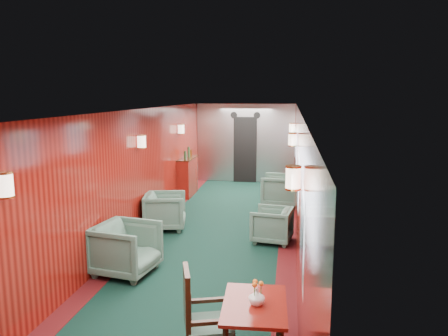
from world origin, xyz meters
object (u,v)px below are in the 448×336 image
side_chair (199,315)px  armchair_left_far (165,211)px  armchair_right_far (279,190)px  armchair_right_near (272,225)px  dining_table (255,313)px  armchair_left_near (126,249)px  credenza (187,176)px

side_chair → armchair_left_far: bearing=93.2°
side_chair → armchair_left_far: side_chair is taller
armchair_right_far → armchair_right_near: bearing=3.8°
dining_table → side_chair: side_chair is taller
side_chair → armchair_left_near: size_ratio=1.20×
dining_table → armchair_left_far: (-2.14, 4.22, -0.19)m
side_chair → armchair_left_near: 2.61m
armchair_left_far → armchair_right_far: size_ratio=0.96×
side_chair → armchair_left_far: size_ratio=1.28×
dining_table → credenza: (-2.40, 7.19, -0.04)m
armchair_left_near → armchair_right_far: bearing=-15.4°
credenza → armchair_left_near: 5.23m
armchair_left_near → armchair_right_far: armchair_left_near is taller
dining_table → armchair_right_near: bearing=87.3°
armchair_left_far → armchair_right_near: armchair_left_far is taller
armchair_left_near → armchair_right_near: bearing=-39.6°
side_chair → credenza: 7.53m
credenza → armchair_right_near: size_ratio=1.84×
armchair_right_near → armchair_right_far: armchair_right_far is taller
dining_table → armchair_left_far: size_ratio=1.13×
side_chair → armchair_right_far: (0.60, 6.56, -0.18)m
armchair_left_far → dining_table: bearing=-164.2°
side_chair → armchair_right_near: (0.54, 3.85, -0.24)m
armchair_right_near → armchair_right_far: 2.72m
armchair_left_near → armchair_left_far: armchair_left_near is taller
credenza → armchair_right_near: bearing=-55.1°
armchair_right_far → armchair_left_far: bearing=-39.5°
dining_table → armchair_right_near: (0.01, 3.74, -0.24)m
armchair_left_near → dining_table: bearing=-123.1°
armchair_left_far → armchair_right_far: bearing=-55.7°
credenza → dining_table: bearing=-71.6°
armchair_left_far → armchair_right_near: 2.20m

